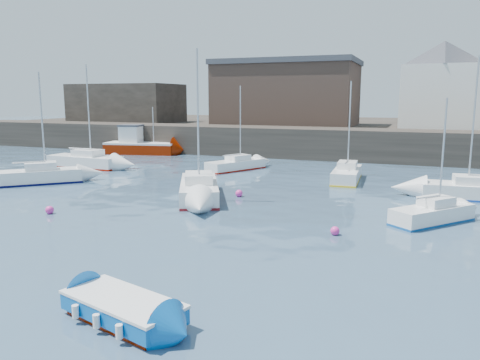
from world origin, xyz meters
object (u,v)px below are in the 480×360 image
(fishing_boat, at_px, (139,145))
(sailboat_h, at_px, (236,164))
(sailboat_c, at_px, (433,213))
(sailboat_b, at_px, (199,189))
(sailboat_d, at_px, (479,191))
(buoy_mid, at_px, (335,235))
(sailboat_e, at_px, (86,161))
(blue_dinghy, at_px, (123,308))
(sailboat_f, at_px, (347,174))
(sailboat_a, at_px, (38,176))
(buoy_near, at_px, (50,214))
(buoy_far, at_px, (239,197))

(fishing_boat, bearing_deg, sailboat_h, -26.34)
(sailboat_c, bearing_deg, sailboat_b, 175.49)
(sailboat_c, distance_m, sailboat_d, 7.32)
(buoy_mid, bearing_deg, fishing_boat, 137.56)
(sailboat_e, relative_size, buoy_mid, 21.65)
(buoy_mid, bearing_deg, blue_dinghy, -111.07)
(sailboat_c, distance_m, sailboat_e, 29.44)
(sailboat_f, distance_m, sailboat_h, 9.75)
(sailboat_e, distance_m, sailboat_h, 13.28)
(sailboat_e, distance_m, buoy_mid, 27.15)
(sailboat_a, bearing_deg, blue_dinghy, -40.55)
(sailboat_a, xyz_separation_m, sailboat_d, (28.76, 5.50, -0.04))
(sailboat_h, distance_m, buoy_mid, 19.63)
(sailboat_b, relative_size, sailboat_d, 1.04)
(sailboat_e, bearing_deg, blue_dinghy, -48.99)
(blue_dinghy, bearing_deg, buoy_near, 140.78)
(sailboat_e, bearing_deg, sailboat_h, 15.01)
(fishing_boat, height_order, sailboat_f, sailboat_f)
(buoy_near, bearing_deg, sailboat_c, 15.87)
(sailboat_d, distance_m, buoy_near, 24.69)
(sailboat_a, relative_size, buoy_far, 17.24)
(sailboat_c, distance_m, buoy_mid, 5.60)
(sailboat_b, distance_m, sailboat_e, 16.84)
(sailboat_b, relative_size, sailboat_h, 1.25)
(blue_dinghy, bearing_deg, sailboat_d, 62.84)
(buoy_far, bearing_deg, sailboat_d, 18.27)
(blue_dinghy, height_order, buoy_far, blue_dinghy)
(sailboat_h, distance_m, buoy_far, 10.91)
(sailboat_d, xyz_separation_m, buoy_near, (-21.48, -12.16, -0.51))
(sailboat_f, xyz_separation_m, buoy_near, (-13.11, -15.72, -0.51))
(sailboat_b, distance_m, sailboat_d, 16.88)
(fishing_boat, distance_m, sailboat_b, 24.45)
(sailboat_c, height_order, sailboat_h, sailboat_h)
(sailboat_e, bearing_deg, sailboat_d, -3.88)
(fishing_boat, height_order, buoy_far, fishing_boat)
(sailboat_b, bearing_deg, buoy_far, 30.22)
(sailboat_a, relative_size, buoy_mid, 19.17)
(sailboat_f, bearing_deg, sailboat_h, 168.42)
(fishing_boat, relative_size, buoy_far, 17.80)
(sailboat_a, bearing_deg, buoy_far, 3.68)
(sailboat_b, xyz_separation_m, buoy_near, (-5.62, -6.38, -0.57))
(sailboat_d, height_order, buoy_mid, sailboat_d)
(buoy_far, bearing_deg, sailboat_a, -176.32)
(buoy_near, distance_m, buoy_mid, 14.80)
(sailboat_c, relative_size, buoy_far, 13.34)
(blue_dinghy, xyz_separation_m, sailboat_e, (-20.01, 23.01, 0.19))
(fishing_boat, xyz_separation_m, sailboat_f, (23.70, -8.96, -0.47))
(fishing_boat, distance_m, sailboat_h, 15.80)
(sailboat_d, xyz_separation_m, sailboat_f, (-8.37, 3.56, -0.00))
(sailboat_f, height_order, buoy_mid, sailboat_f)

